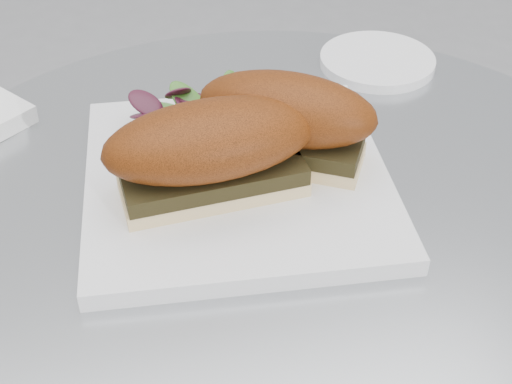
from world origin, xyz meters
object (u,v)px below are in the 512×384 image
at_px(sandwich_right, 287,118).
at_px(plate, 237,179).
at_px(sandwich_left, 211,149).
at_px(saucer, 377,61).

bearing_deg(sandwich_right, plate, -140.63).
bearing_deg(sandwich_left, saucer, 37.87).
distance_m(plate, sandwich_left, 0.06).
bearing_deg(saucer, sandwich_left, -140.29).
distance_m(sandwich_right, saucer, 0.23).
xyz_separation_m(sandwich_left, sandwich_right, (0.07, 0.03, 0.00)).
height_order(sandwich_right, saucer, sandwich_right).
bearing_deg(sandwich_right, sandwich_left, -127.30).
relative_size(plate, sandwich_right, 1.55).
bearing_deg(plate, sandwich_left, -140.33).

